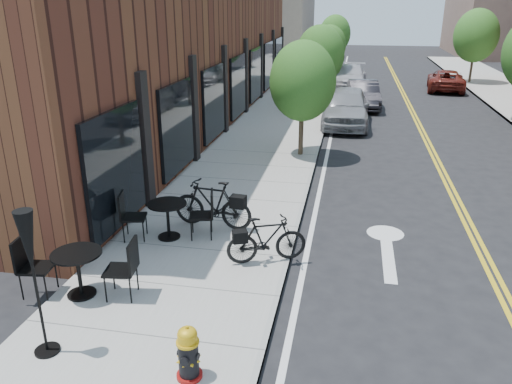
# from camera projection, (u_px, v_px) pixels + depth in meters

# --- Properties ---
(ground) EXTENTS (120.00, 120.00, 0.00)m
(ground) POSITION_uv_depth(u_px,v_px,m) (280.00, 302.00, 8.92)
(ground) COLOR black
(ground) RESTS_ON ground
(sidewalk_near) EXTENTS (4.00, 70.00, 0.12)m
(sidewalk_near) POSITION_uv_depth(u_px,v_px,m) (265.00, 146.00, 18.43)
(sidewalk_near) COLOR #9E9B93
(sidewalk_near) RESTS_ON ground
(building_near) EXTENTS (5.00, 28.00, 7.00)m
(building_near) POSITION_uv_depth(u_px,v_px,m) (180.00, 40.00, 21.68)
(building_near) COLOR #492117
(building_near) RESTS_ON ground
(bg_building_left) EXTENTS (8.00, 14.00, 10.00)m
(bg_building_left) POSITION_uv_depth(u_px,v_px,m) (271.00, 3.00, 52.63)
(bg_building_left) COLOR #726656
(bg_building_left) RESTS_ON ground
(tree_near_a) EXTENTS (2.20, 2.20, 3.81)m
(tree_near_a) POSITION_uv_depth(u_px,v_px,m) (303.00, 81.00, 16.37)
(tree_near_a) COLOR #382B1E
(tree_near_a) RESTS_ON sidewalk_near
(tree_near_b) EXTENTS (2.30, 2.30, 3.98)m
(tree_near_b) POSITION_uv_depth(u_px,v_px,m) (320.00, 55.00, 23.67)
(tree_near_b) COLOR #382B1E
(tree_near_b) RESTS_ON sidewalk_near
(tree_near_c) EXTENTS (2.10, 2.10, 3.67)m
(tree_near_c) POSITION_uv_depth(u_px,v_px,m) (329.00, 46.00, 31.09)
(tree_near_c) COLOR #382B1E
(tree_near_c) RESTS_ON sidewalk_near
(tree_near_d) EXTENTS (2.40, 2.40, 4.11)m
(tree_near_d) POSITION_uv_depth(u_px,v_px,m) (335.00, 34.00, 38.34)
(tree_near_d) COLOR #382B1E
(tree_near_d) RESTS_ON sidewalk_near
(tree_far_c) EXTENTS (2.80, 2.80, 4.62)m
(tree_far_c) POSITION_uv_depth(u_px,v_px,m) (476.00, 36.00, 32.03)
(tree_far_c) COLOR #382B1E
(tree_far_c) RESTS_ON sidewalk_far
(fire_hydrant) EXTENTS (0.41, 0.41, 0.84)m
(fire_hydrant) POSITION_uv_depth(u_px,v_px,m) (188.00, 353.00, 6.83)
(fire_hydrant) COLOR maroon
(fire_hydrant) RESTS_ON sidewalk_near
(bicycle_left) EXTENTS (1.96, 0.78, 1.14)m
(bicycle_left) POSITION_uv_depth(u_px,v_px,m) (212.00, 204.00, 11.44)
(bicycle_left) COLOR black
(bicycle_left) RESTS_ON sidewalk_near
(bicycle_right) EXTENTS (1.68, 1.05, 0.98)m
(bicycle_right) POSITION_uv_depth(u_px,v_px,m) (267.00, 239.00, 9.91)
(bicycle_right) COLOR black
(bicycle_right) RESTS_ON sidewalk_near
(bistro_set_b) EXTENTS (2.06, 0.98, 1.09)m
(bistro_set_b) POSITION_uv_depth(u_px,v_px,m) (78.00, 267.00, 8.74)
(bistro_set_b) COLOR black
(bistro_set_b) RESTS_ON sidewalk_near
(bistro_set_c) EXTENTS (2.03, 1.04, 1.07)m
(bistro_set_c) POSITION_uv_depth(u_px,v_px,m) (168.00, 215.00, 10.93)
(bistro_set_c) COLOR black
(bistro_set_c) RESTS_ON sidewalk_near
(patio_umbrella) EXTENTS (0.37, 0.37, 2.29)m
(patio_umbrella) POSITION_uv_depth(u_px,v_px,m) (30.00, 254.00, 6.89)
(patio_umbrella) COLOR black
(patio_umbrella) RESTS_ON sidewalk_near
(parked_car_a) EXTENTS (1.97, 4.83, 1.64)m
(parked_car_a) POSITION_uv_depth(u_px,v_px,m) (346.00, 107.00, 21.55)
(parked_car_a) COLOR gray
(parked_car_a) RESTS_ON ground
(parked_car_b) EXTENTS (1.78, 4.23, 1.36)m
(parked_car_b) POSITION_uv_depth(u_px,v_px,m) (363.00, 95.00, 25.23)
(parked_car_b) COLOR black
(parked_car_b) RESTS_ON ground
(parked_car_c) EXTENTS (2.12, 4.73, 1.35)m
(parked_car_c) POSITION_uv_depth(u_px,v_px,m) (351.00, 76.00, 31.70)
(parked_car_c) COLOR #B7B6BB
(parked_car_c) RESTS_ON ground
(parked_car_far) EXTENTS (2.56, 4.69, 1.25)m
(parked_car_far) POSITION_uv_depth(u_px,v_px,m) (446.00, 80.00, 30.31)
(parked_car_far) COLOR maroon
(parked_car_far) RESTS_ON ground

